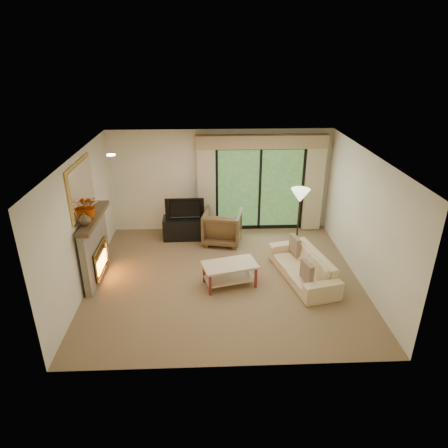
{
  "coord_description": "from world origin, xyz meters",
  "views": [
    {
      "loc": [
        -0.31,
        -7.1,
        4.42
      ],
      "look_at": [
        0.0,
        0.3,
        1.1
      ],
      "focal_mm": 32.0,
      "sensor_mm": 36.0,
      "label": 1
    }
  ],
  "objects_px": {
    "media_console": "(186,228)",
    "armchair": "(222,227)",
    "coffee_table": "(230,274)",
    "sofa": "(303,266)"
  },
  "relations": [
    {
      "from": "coffee_table",
      "to": "armchair",
      "type": "bearing_deg",
      "value": 77.81
    },
    {
      "from": "armchair",
      "to": "sofa",
      "type": "bearing_deg",
      "value": 143.35
    },
    {
      "from": "armchair",
      "to": "coffee_table",
      "type": "xyz_separation_m",
      "value": [
        0.07,
        -1.93,
        -0.17
      ]
    },
    {
      "from": "sofa",
      "to": "coffee_table",
      "type": "relative_size",
      "value": 1.83
    },
    {
      "from": "armchair",
      "to": "coffee_table",
      "type": "distance_m",
      "value": 1.93
    },
    {
      "from": "media_console",
      "to": "sofa",
      "type": "relative_size",
      "value": 0.56
    },
    {
      "from": "media_console",
      "to": "coffee_table",
      "type": "distance_m",
      "value": 2.41
    },
    {
      "from": "armchair",
      "to": "sofa",
      "type": "height_order",
      "value": "armchair"
    },
    {
      "from": "media_console",
      "to": "armchair",
      "type": "xyz_separation_m",
      "value": [
        0.9,
        -0.27,
        0.14
      ]
    },
    {
      "from": "media_console",
      "to": "sofa",
      "type": "xyz_separation_m",
      "value": [
        2.49,
        -2.01,
        0.01
      ]
    }
  ]
}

